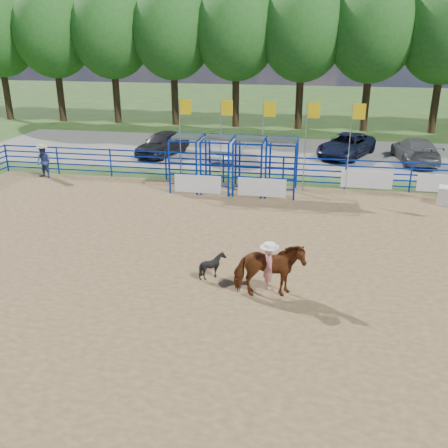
{
  "coord_description": "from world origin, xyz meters",
  "views": [
    {
      "loc": [
        1.49,
        -13.95,
        7.18
      ],
      "look_at": [
        -1.29,
        1.0,
        1.3
      ],
      "focal_mm": 40.0,
      "sensor_mm": 36.0,
      "label": 1
    }
  ],
  "objects_px": {
    "car_a": "(163,143)",
    "car_c": "(346,145)",
    "car_b": "(227,148)",
    "spectator_cowboy": "(44,162)",
    "calf": "(213,266)",
    "horse_and_rider": "(269,268)",
    "car_d": "(415,150)"
  },
  "relations": [
    {
      "from": "spectator_cowboy",
      "to": "car_a",
      "type": "relative_size",
      "value": 0.4
    },
    {
      "from": "horse_and_rider",
      "to": "car_d",
      "type": "xyz_separation_m",
      "value": [
        6.82,
        17.49,
        -0.2
      ]
    },
    {
      "from": "car_d",
      "to": "calf",
      "type": "bearing_deg",
      "value": 57.71
    },
    {
      "from": "spectator_cowboy",
      "to": "car_b",
      "type": "height_order",
      "value": "spectator_cowboy"
    },
    {
      "from": "horse_and_rider",
      "to": "car_d",
      "type": "bearing_deg",
      "value": 68.7
    },
    {
      "from": "spectator_cowboy",
      "to": "car_a",
      "type": "height_order",
      "value": "spectator_cowboy"
    },
    {
      "from": "car_a",
      "to": "car_b",
      "type": "xyz_separation_m",
      "value": [
        4.07,
        -0.31,
        -0.05
      ]
    },
    {
      "from": "car_a",
      "to": "car_c",
      "type": "distance_m",
      "value": 11.27
    },
    {
      "from": "car_a",
      "to": "car_b",
      "type": "distance_m",
      "value": 4.08
    },
    {
      "from": "car_a",
      "to": "car_b",
      "type": "relative_size",
      "value": 1.03
    },
    {
      "from": "car_b",
      "to": "car_c",
      "type": "height_order",
      "value": "car_b"
    },
    {
      "from": "car_a",
      "to": "car_c",
      "type": "xyz_separation_m",
      "value": [
        11.15,
        1.67,
        -0.05
      ]
    },
    {
      "from": "calf",
      "to": "car_d",
      "type": "bearing_deg",
      "value": -24.6
    },
    {
      "from": "calf",
      "to": "car_c",
      "type": "distance_m",
      "value": 17.98
    },
    {
      "from": "car_a",
      "to": "car_c",
      "type": "relative_size",
      "value": 0.87
    },
    {
      "from": "car_a",
      "to": "car_b",
      "type": "height_order",
      "value": "car_a"
    },
    {
      "from": "car_a",
      "to": "car_b",
      "type": "bearing_deg",
      "value": 11.31
    },
    {
      "from": "car_a",
      "to": "car_d",
      "type": "bearing_deg",
      "value": 19.29
    },
    {
      "from": "horse_and_rider",
      "to": "car_d",
      "type": "height_order",
      "value": "horse_and_rider"
    },
    {
      "from": "horse_and_rider",
      "to": "car_a",
      "type": "relative_size",
      "value": 0.53
    },
    {
      "from": "horse_and_rider",
      "to": "car_a",
      "type": "bearing_deg",
      "value": 116.48
    },
    {
      "from": "car_b",
      "to": "car_c",
      "type": "xyz_separation_m",
      "value": [
        7.08,
        1.98,
        -0.0
      ]
    },
    {
      "from": "spectator_cowboy",
      "to": "car_b",
      "type": "distance_m",
      "value": 10.38
    },
    {
      "from": "calf",
      "to": "car_c",
      "type": "xyz_separation_m",
      "value": [
        4.73,
        17.34,
        0.27
      ]
    },
    {
      "from": "horse_and_rider",
      "to": "spectator_cowboy",
      "type": "bearing_deg",
      "value": 140.82
    },
    {
      "from": "calf",
      "to": "horse_and_rider",
      "type": "bearing_deg",
      "value": -112.47
    },
    {
      "from": "calf",
      "to": "spectator_cowboy",
      "type": "height_order",
      "value": "spectator_cowboy"
    },
    {
      "from": "car_a",
      "to": "car_d",
      "type": "relative_size",
      "value": 0.88
    },
    {
      "from": "car_d",
      "to": "spectator_cowboy",
      "type": "bearing_deg",
      "value": 15.05
    },
    {
      "from": "car_d",
      "to": "horse_and_rider",
      "type": "bearing_deg",
      "value": 63.83
    },
    {
      "from": "car_a",
      "to": "car_c",
      "type": "bearing_deg",
      "value": 24.17
    },
    {
      "from": "horse_and_rider",
      "to": "car_c",
      "type": "bearing_deg",
      "value": 80.9
    }
  ]
}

